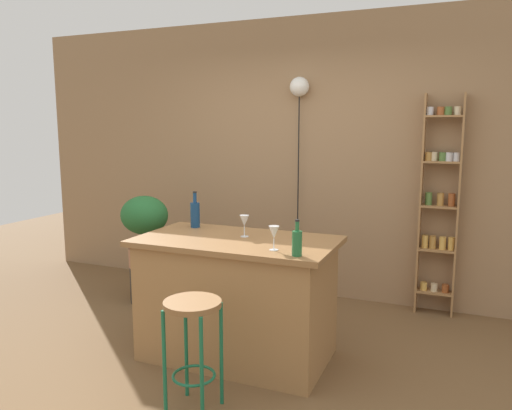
% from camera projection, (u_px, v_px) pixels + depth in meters
% --- Properties ---
extents(ground, '(12.00, 12.00, 0.00)m').
position_uv_depth(ground, '(220.00, 373.00, 3.52)').
color(ground, brown).
extents(back_wall, '(6.40, 0.10, 2.80)m').
position_uv_depth(back_wall, '(304.00, 159.00, 5.08)').
color(back_wall, '#997551').
rests_on(back_wall, ground).
extents(kitchen_counter, '(1.46, 0.81, 0.91)m').
position_uv_depth(kitchen_counter, '(237.00, 298.00, 3.72)').
color(kitchen_counter, '#9E7042').
rests_on(kitchen_counter, ground).
extents(bar_stool, '(0.35, 0.35, 0.70)m').
position_uv_depth(bar_stool, '(193.00, 329.00, 2.99)').
color(bar_stool, '#196642').
rests_on(bar_stool, ground).
extents(spice_shelf, '(0.34, 0.14, 2.02)m').
position_uv_depth(spice_shelf, '(439.00, 203.00, 4.50)').
color(spice_shelf, '#9E7042').
rests_on(spice_shelf, ground).
extents(plant_stool, '(0.32, 0.32, 0.36)m').
position_uv_depth(plant_stool, '(147.00, 284.00, 4.94)').
color(plant_stool, '#2D2823').
rests_on(plant_stool, ground).
extents(potted_plant, '(0.47, 0.42, 0.70)m').
position_uv_depth(potted_plant, '(145.00, 224.00, 4.85)').
color(potted_plant, '#A86B4C').
rests_on(potted_plant, plant_stool).
extents(bottle_spirits_clear, '(0.07, 0.07, 0.23)m').
position_uv_depth(bottle_spirits_clear, '(297.00, 242.00, 3.15)').
color(bottle_spirits_clear, '#236638').
rests_on(bottle_spirits_clear, kitchen_counter).
extents(bottle_sauce_amber, '(0.08, 0.08, 0.30)m').
position_uv_depth(bottle_sauce_amber, '(195.00, 214.00, 4.04)').
color(bottle_sauce_amber, navy).
rests_on(bottle_sauce_amber, kitchen_counter).
extents(wine_glass_left, '(0.07, 0.07, 0.16)m').
position_uv_depth(wine_glass_left, '(274.00, 233.00, 3.29)').
color(wine_glass_left, silver).
rests_on(wine_glass_left, kitchen_counter).
extents(wine_glass_center, '(0.07, 0.07, 0.16)m').
position_uv_depth(wine_glass_center, '(244.00, 221.00, 3.69)').
color(wine_glass_center, silver).
rests_on(wine_glass_center, kitchen_counter).
extents(pendant_globe_light, '(0.19, 0.19, 2.21)m').
position_uv_depth(pendant_globe_light, '(299.00, 91.00, 4.88)').
color(pendant_globe_light, black).
rests_on(pendant_globe_light, ground).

